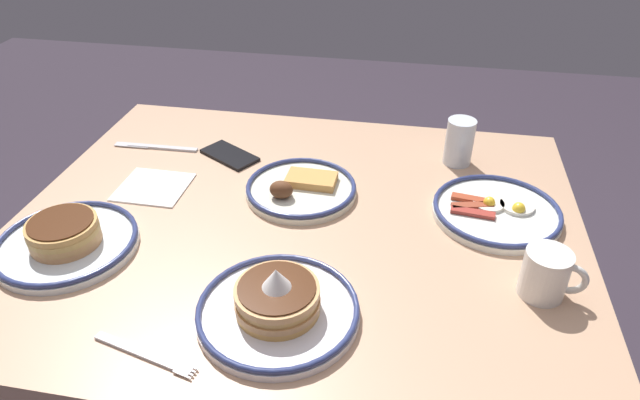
% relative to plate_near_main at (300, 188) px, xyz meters
% --- Properties ---
extents(dining_table, '(1.16, 0.96, 0.74)m').
position_rel_plate_near_main_xyz_m(dining_table, '(-0.01, 0.10, -0.08)').
color(dining_table, tan).
rests_on(dining_table, ground_plane).
extents(plate_near_main, '(0.24, 0.24, 0.05)m').
position_rel_plate_near_main_xyz_m(plate_near_main, '(0.00, 0.00, 0.00)').
color(plate_near_main, silver).
rests_on(plate_near_main, dining_table).
extents(plate_center_pancakes, '(0.26, 0.26, 0.04)m').
position_rel_plate_near_main_xyz_m(plate_center_pancakes, '(-0.42, 0.01, -0.00)').
color(plate_center_pancakes, white).
rests_on(plate_center_pancakes, dining_table).
extents(plate_far_companion, '(0.27, 0.27, 0.06)m').
position_rel_plate_near_main_xyz_m(plate_far_companion, '(0.40, 0.27, 0.01)').
color(plate_far_companion, white).
rests_on(plate_far_companion, dining_table).
extents(plate_far_side, '(0.27, 0.27, 0.10)m').
position_rel_plate_near_main_xyz_m(plate_far_side, '(-0.04, 0.37, 0.01)').
color(plate_far_side, white).
rests_on(plate_far_side, dining_table).
extents(coffee_mug, '(0.11, 0.08, 0.09)m').
position_rel_plate_near_main_xyz_m(coffee_mug, '(-0.48, 0.23, 0.03)').
color(coffee_mug, white).
rests_on(coffee_mug, dining_table).
extents(drinking_glass, '(0.07, 0.07, 0.11)m').
position_rel_plate_near_main_xyz_m(drinking_glass, '(-0.34, -0.20, 0.04)').
color(drinking_glass, silver).
rests_on(drinking_glass, dining_table).
extents(cell_phone, '(0.16, 0.14, 0.01)m').
position_rel_plate_near_main_xyz_m(cell_phone, '(0.21, -0.13, -0.01)').
color(cell_phone, black).
rests_on(cell_phone, dining_table).
extents(paper_napkin, '(0.15, 0.14, 0.00)m').
position_rel_plate_near_main_xyz_m(paper_napkin, '(0.33, 0.04, -0.01)').
color(paper_napkin, white).
rests_on(paper_napkin, dining_table).
extents(fork_near, '(0.18, 0.06, 0.01)m').
position_rel_plate_near_main_xyz_m(fork_near, '(0.14, 0.49, -0.01)').
color(fork_near, silver).
rests_on(fork_near, dining_table).
extents(butter_knife, '(0.22, 0.02, 0.01)m').
position_rel_plate_near_main_xyz_m(butter_knife, '(0.40, -0.14, -0.01)').
color(butter_knife, silver).
rests_on(butter_knife, dining_table).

